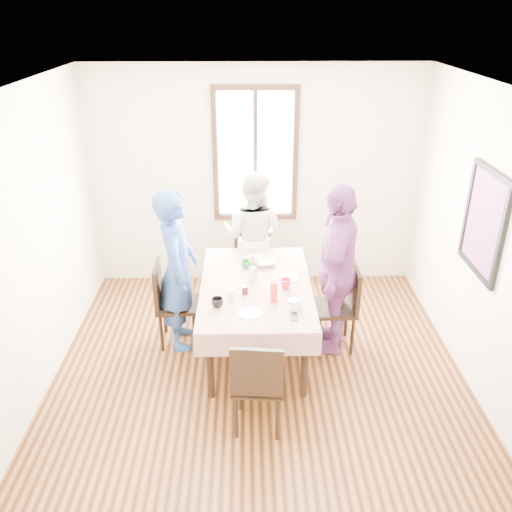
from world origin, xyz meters
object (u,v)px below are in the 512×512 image
(person_far, at_px, (254,237))
(person_right, at_px, (335,270))
(dining_table, at_px, (256,318))
(chair_left, at_px, (178,304))
(chair_far, at_px, (254,263))
(person_left, at_px, (177,270))
(chair_near, at_px, (258,381))
(chair_right, at_px, (335,308))

(person_far, bearing_deg, person_right, 149.41)
(dining_table, bearing_deg, chair_left, 169.43)
(chair_far, bearing_deg, dining_table, 80.02)
(dining_table, relative_size, person_left, 0.95)
(chair_near, bearing_deg, chair_far, 95.40)
(chair_right, bearing_deg, chair_far, 36.97)
(chair_right, bearing_deg, chair_near, 144.60)
(person_right, bearing_deg, chair_far, -125.36)
(dining_table, height_order, person_far, person_far)
(person_left, bearing_deg, dining_table, -104.89)
(dining_table, relative_size, person_right, 0.90)
(chair_right, distance_m, person_right, 0.44)
(person_left, bearing_deg, chair_far, -43.50)
(chair_far, relative_size, person_right, 0.51)
(chair_far, height_order, person_far, person_far)
(chair_near, bearing_deg, person_right, 61.19)
(chair_far, distance_m, person_right, 1.39)
(chair_right, distance_m, person_far, 1.36)
(chair_left, bearing_deg, person_right, 84.44)
(chair_far, relative_size, person_left, 0.54)
(chair_left, distance_m, chair_near, 1.50)
(person_far, bearing_deg, chair_near, 112.20)
(chair_left, xyz_separation_m, chair_far, (0.81, 0.96, 0.00))
(person_left, height_order, person_right, person_right)
(chair_far, distance_m, chair_near, 2.22)
(chair_near, relative_size, person_left, 0.54)
(chair_far, bearing_deg, person_left, 40.56)
(dining_table, relative_size, chair_near, 1.78)
(chair_right, xyz_separation_m, person_right, (-0.02, 0.00, 0.44))
(chair_left, height_order, person_right, person_right)
(chair_left, xyz_separation_m, person_right, (1.60, -0.10, 0.44))
(chair_far, relative_size, chair_near, 1.00)
(chair_near, bearing_deg, person_far, 95.40)
(chair_near, bearing_deg, dining_table, 95.40)
(chair_right, relative_size, person_right, 0.51)
(person_left, xyz_separation_m, person_far, (0.79, 0.94, -0.05))
(chair_right, bearing_deg, chair_left, 85.98)
(chair_far, height_order, person_right, person_right)
(person_far, height_order, person_right, person_right)
(person_right, bearing_deg, person_far, -124.83)
(person_right, bearing_deg, dining_table, -68.38)
(dining_table, bearing_deg, person_right, 3.66)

